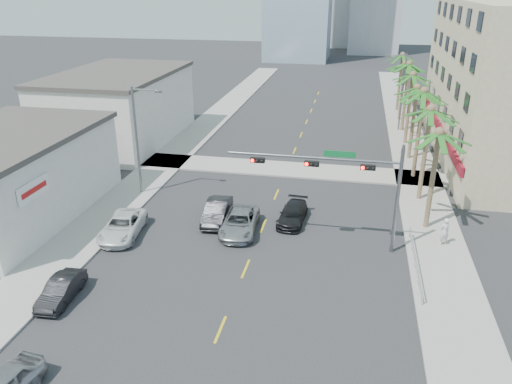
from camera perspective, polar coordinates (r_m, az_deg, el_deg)
ground at (r=28.21m, az=-3.00°, el=-12.95°), size 260.00×260.00×0.00m
sidewalk_right at (r=45.59m, az=18.24°, el=0.59°), size 4.00×120.00×0.15m
sidewalk_left at (r=48.60m, az=-11.00°, el=2.73°), size 4.00×120.00×0.15m
sidewalk_cross at (r=47.42m, az=3.51°, el=2.61°), size 80.00×4.00×0.15m
building_left_near at (r=41.33m, az=-26.58°, el=1.33°), size 10.00×16.00×6.00m
building_left_far at (r=57.63m, az=-15.32°, el=9.18°), size 11.00×18.00×7.20m
traffic_signal_mast at (r=32.15m, az=10.40°, el=1.67°), size 11.12×0.54×7.20m
palm_tree_0 at (r=35.82m, az=20.21°, el=6.25°), size 4.80×4.80×7.80m
palm_tree_1 at (r=40.72m, az=19.33°, el=8.77°), size 4.80×4.80×8.16m
palm_tree_2 at (r=45.69m, az=18.64°, el=10.74°), size 4.80×4.80×8.52m
palm_tree_3 at (r=50.89m, az=17.94°, el=11.17°), size 4.80×4.80×7.80m
palm_tree_4 at (r=55.92m, az=17.49°, el=12.57°), size 4.80×4.80×8.16m
palm_tree_5 at (r=60.98m, az=17.11°, el=13.73°), size 4.80×4.80×8.52m
palm_tree_6 at (r=66.21m, az=16.68°, el=13.83°), size 4.80×4.80×7.80m
palm_tree_7 at (r=71.30m, az=16.41°, el=14.73°), size 4.80×4.80×8.16m
streetlight_left at (r=41.46m, az=-13.27°, el=6.28°), size 2.55×0.25×9.00m
streetlight_right at (r=61.38m, az=16.24°, el=11.29°), size 2.55×0.25×9.00m
guardrail at (r=32.55m, az=17.75°, el=-7.41°), size 0.08×8.08×1.00m
car_parked_mid at (r=30.38m, az=-21.38°, el=-10.38°), size 1.58×3.93×1.27m
car_parked_far at (r=36.19m, az=-15.00°, el=-3.79°), size 3.00×5.44×1.44m
car_lane_left at (r=37.15m, az=-4.47°, el=-2.22°), size 1.91×4.74×1.53m
car_lane_center at (r=35.49m, az=-1.89°, el=-3.49°), size 2.76×5.37×1.45m
car_lane_right at (r=37.03m, az=4.21°, el=-2.52°), size 2.08×4.52×1.28m
pedestrian at (r=35.69m, az=20.74°, el=-4.24°), size 0.83×0.72×1.93m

